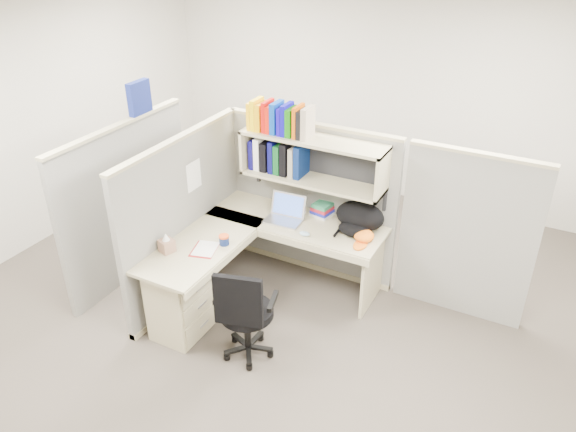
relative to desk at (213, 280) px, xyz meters
The scene contains 14 objects.
ground 0.66m from the desk, 35.01° to the left, with size 6.00×6.00×0.00m, color #352F29.
room_shell 1.28m from the desk, 35.01° to the left, with size 6.00×6.00×6.00m.
cubicle 0.88m from the desk, 86.86° to the left, with size 3.79×1.84×1.95m.
desk is the anchor object (origin of this frame).
laptop 0.94m from the desk, 69.09° to the left, with size 0.35×0.35×0.25m, color #A9A9AD, non-canonical shape.
backpack 1.44m from the desk, 43.18° to the left, with size 0.47×0.36×0.28m, color black, non-canonical shape.
orange_cap 1.43m from the desk, 36.27° to the left, with size 0.19×0.22×0.10m, color orange, non-canonical shape.
snack_canister 0.38m from the desk, 81.76° to the left, with size 0.09×0.09×0.09m.
tissue_box 0.55m from the desk, 155.76° to the right, with size 0.12×0.12×0.19m, color #9D7158, non-canonical shape.
mouse 0.94m from the desk, 47.34° to the left, with size 0.10×0.07×0.04m, color #8EB2CA.
paper_cup 1.16m from the desk, 69.71° to the left, with size 0.07×0.07×0.11m, color white.
book_stack 1.31m from the desk, 62.32° to the left, with size 0.19×0.26×0.12m, color gray, non-canonical shape.
loose_paper 0.31m from the desk, 159.81° to the left, with size 0.19×0.26×0.00m, color white, non-canonical shape.
task_chair 0.63m from the desk, 30.62° to the right, with size 0.54×0.50×0.95m.
Camera 1 is at (2.13, -3.66, 3.43)m, focal length 35.00 mm.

